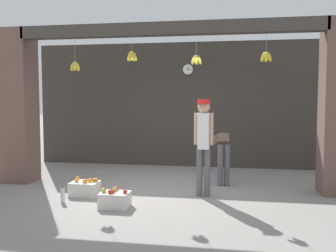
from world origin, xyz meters
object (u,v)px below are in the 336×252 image
(wall_clock, at_px, (188,69))
(fruit_crate_apples, at_px, (115,199))
(worker_stooping, at_px, (220,149))
(water_bottle, at_px, (63,195))
(fruit_crate_oranges, at_px, (85,188))
(shopkeeper, at_px, (204,139))

(wall_clock, bearing_deg, fruit_crate_apples, -100.96)
(worker_stooping, height_order, water_bottle, worker_stooping)
(fruit_crate_oranges, relative_size, fruit_crate_apples, 1.06)
(shopkeeper, distance_m, fruit_crate_apples, 1.87)
(worker_stooping, relative_size, water_bottle, 3.80)
(fruit_crate_apples, xyz_separation_m, wall_clock, (0.73, 3.79, 2.34))
(fruit_crate_oranges, bearing_deg, water_bottle, -109.17)
(worker_stooping, xyz_separation_m, wall_clock, (-0.88, 1.78, 1.75))
(worker_stooping, distance_m, wall_clock, 2.65)
(water_bottle, height_order, wall_clock, wall_clock)
(shopkeeper, relative_size, water_bottle, 6.08)
(water_bottle, bearing_deg, fruit_crate_oranges, 70.83)
(fruit_crate_oranges, height_order, water_bottle, fruit_crate_oranges)
(worker_stooping, height_order, wall_clock, wall_clock)
(fruit_crate_apples, relative_size, wall_clock, 1.72)
(fruit_crate_apples, distance_m, wall_clock, 4.51)
(worker_stooping, distance_m, water_bottle, 3.23)
(shopkeeper, xyz_separation_m, worker_stooping, (0.26, 1.08, -0.31))
(fruit_crate_apples, bearing_deg, water_bottle, 173.19)
(worker_stooping, distance_m, fruit_crate_oranges, 2.80)
(worker_stooping, bearing_deg, shopkeeper, -123.49)
(wall_clock, bearing_deg, shopkeeper, -77.84)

